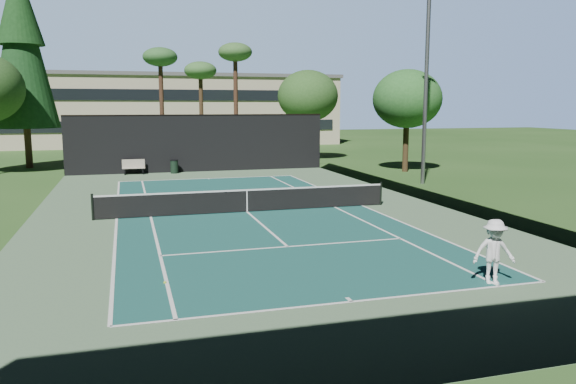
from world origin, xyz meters
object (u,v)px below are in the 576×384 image
park_bench (134,166)px  tennis_ball_b (191,203)px  trash_bin (174,167)px  tennis_ball_c (228,196)px  tennis_ball_a (165,283)px  tennis_net (247,200)px  player (494,252)px  tennis_ball_d (185,198)px

park_bench → tennis_ball_b: bearing=-79.2°
trash_bin → park_bench: bearing=177.1°
tennis_ball_c → trash_bin: 11.12m
tennis_ball_a → trash_bin: bearing=84.6°
tennis_net → player: player is taller
tennis_net → tennis_ball_b: 3.68m
tennis_net → tennis_ball_d: bearing=115.7°
tennis_ball_a → tennis_ball_d: tennis_ball_a is taller
tennis_net → tennis_ball_b: bearing=125.8°
tennis_ball_c → tennis_ball_d: bearing=176.1°
player → tennis_ball_a: bearing=178.8°
tennis_net → tennis_ball_d: size_ratio=206.69×
tennis_ball_d → park_bench: size_ratio=0.04×
tennis_net → tennis_ball_a: size_ratio=165.70×
tennis_ball_c → tennis_net: bearing=-89.6°
tennis_ball_b → trash_bin: 12.48m
tennis_ball_d → trash_bin: (0.37, 10.81, 0.45)m
player → tennis_ball_c: size_ratio=22.95×
tennis_ball_a → trash_bin: trash_bin is taller
tennis_ball_a → park_bench: bearing=90.9°
tennis_ball_c → park_bench: size_ratio=0.05×
tennis_ball_d → tennis_ball_a: bearing=-98.0°
tennis_ball_a → trash_bin: size_ratio=0.08×
tennis_ball_c → tennis_ball_d: (-2.18, 0.15, -0.01)m
tennis_ball_d → tennis_net: bearing=-64.3°
tennis_ball_a → trash_bin: (2.33, 24.64, 0.44)m
tennis_ball_d → trash_bin: size_ratio=0.07×
tennis_ball_c → tennis_ball_b: bearing=-144.4°
tennis_net → trash_bin: (-1.84, 15.42, -0.08)m
player → tennis_ball_b: size_ratio=28.42×
player → tennis_net: bearing=124.2°
player → tennis_ball_a: 8.64m
park_bench → trash_bin: 2.71m
player → tennis_ball_d: bearing=126.0°
tennis_net → trash_bin: 15.53m
tennis_ball_a → tennis_ball_b: tennis_ball_a is taller
tennis_ball_c → park_bench: 12.00m
park_bench → trash_bin: bearing=-2.9°
player → tennis_ball_c: (-4.14, 16.03, -0.82)m
tennis_ball_b → tennis_ball_c: (2.10, 1.50, 0.01)m
tennis_net → tennis_ball_c: size_ratio=172.39×
player → tennis_ball_d: player is taller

